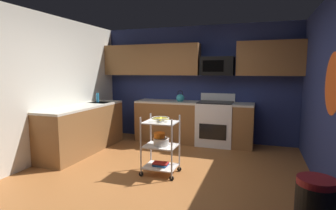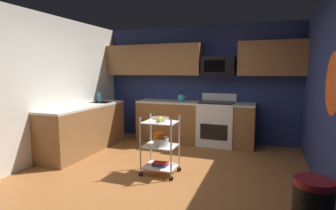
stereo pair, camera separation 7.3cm
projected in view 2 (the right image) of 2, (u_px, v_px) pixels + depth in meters
The scene contains 16 objects.
floor at pixel (159, 178), 4.09m from camera, with size 4.40×4.80×0.04m, color #995B2D.
wall_back at pixel (198, 84), 6.19m from camera, with size 4.52×0.06×2.60m, color navy.
wall_left at pixel (40, 88), 4.68m from camera, with size 0.06×4.80×2.60m, color silver.
wall_right at pixel (334, 97), 3.17m from camera, with size 0.06×4.80×2.60m, color navy.
wall_flower_decal at pixel (333, 84), 3.15m from camera, with size 0.75×0.75×0.00m, color #E5591E.
counter_run at pixel (148, 125), 5.72m from camera, with size 3.49×2.68×0.92m.
oven_range at pixel (216, 123), 5.82m from camera, with size 0.76×0.65×1.10m.
upper_cabinets at pixel (192, 59), 5.97m from camera, with size 4.40×0.33×0.70m.
microwave at pixel (219, 66), 5.76m from camera, with size 0.70×0.39×0.40m.
rolling_cart at pixel (160, 146), 4.16m from camera, with size 0.56×0.42×0.91m.
fruit_bowl at pixel (160, 119), 4.11m from camera, with size 0.27×0.27×0.07m.
mixing_bowl_large at pixel (161, 141), 4.15m from camera, with size 0.25×0.25×0.11m.
mixing_bowl_small at pixel (159, 135), 4.15m from camera, with size 0.18×0.18×0.08m.
book_stack at pixel (160, 164), 4.20m from camera, with size 0.25×0.19×0.05m.
kettle at pixel (182, 98), 6.02m from camera, with size 0.21×0.18×0.26m.
dish_soap_bottle at pixel (99, 98), 5.87m from camera, with size 0.06×0.06×0.20m, color #2D8CBF.
Camera 2 is at (1.46, -3.63, 1.60)m, focal length 28.79 mm.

